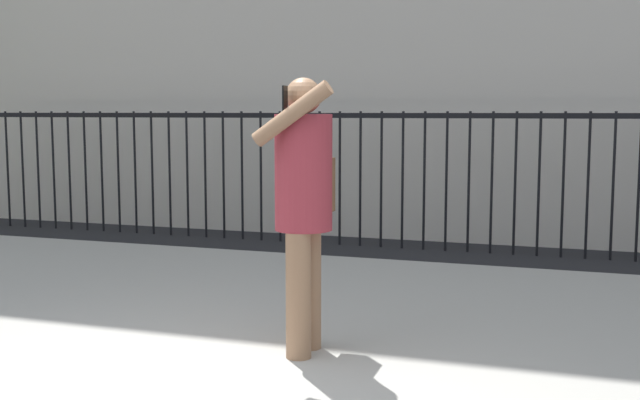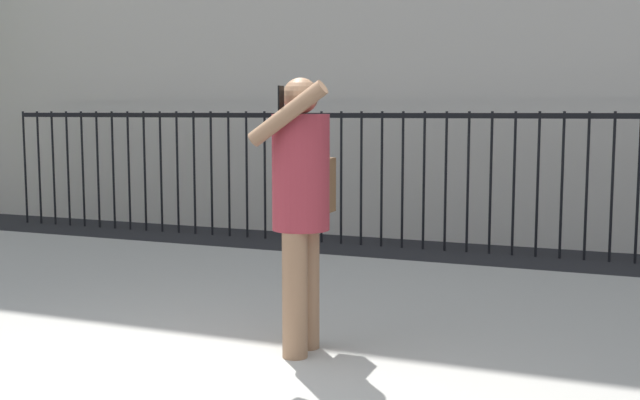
# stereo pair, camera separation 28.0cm
# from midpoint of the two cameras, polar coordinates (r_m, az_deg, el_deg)

# --- Properties ---
(sidewalk) EXTENTS (28.00, 4.40, 0.15)m
(sidewalk) POSITION_cam_midpoint_polar(r_m,az_deg,el_deg) (5.73, -2.56, -8.94)
(sidewalk) COLOR #9E9B93
(sidewalk) RESTS_ON ground
(iron_fence) EXTENTS (12.03, 0.04, 1.60)m
(iron_fence) POSITION_cam_midpoint_polar(r_m,az_deg,el_deg) (9.09, 5.95, 2.79)
(iron_fence) COLOR black
(iron_fence) RESTS_ON ground
(pedestrian_on_phone) EXTENTS (0.48, 0.65, 1.64)m
(pedestrian_on_phone) POSITION_cam_midpoint_polar(r_m,az_deg,el_deg) (4.64, -2.83, 0.35)
(pedestrian_on_phone) COLOR #936B4C
(pedestrian_on_phone) RESTS_ON sidewalk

